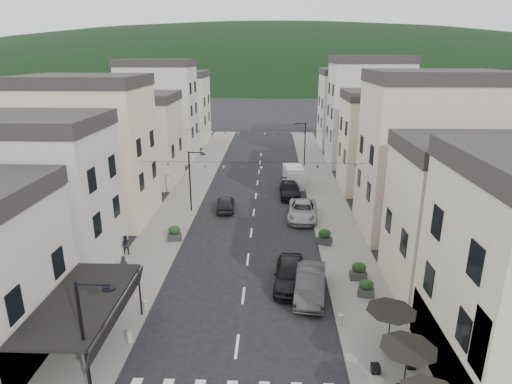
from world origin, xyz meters
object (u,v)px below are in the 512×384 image
parked_car_a (290,274)px  parked_car_b (310,284)px  pedestrian_a (124,268)px  parked_car_e (226,203)px  delivery_van (293,176)px  parked_car_d (290,190)px  pedestrian_b (126,245)px  parked_car_c (302,211)px

parked_car_a → parked_car_b: parked_car_a is taller
pedestrian_a → parked_car_e: bearing=70.1°
parked_car_b → parked_car_e: parked_car_b is taller
parked_car_e → delivery_van: bearing=-133.4°
parked_car_a → parked_car_d: size_ratio=0.97×
parked_car_b → delivery_van: size_ratio=1.02×
delivery_van → parked_car_a: bearing=-98.2°
parked_car_d → pedestrian_a: (-11.82, -18.43, 0.20)m
parked_car_b → parked_car_e: (-7.04, 15.38, -0.13)m
parked_car_e → delivery_van: (7.01, 8.69, 0.43)m
parked_car_e → pedestrian_b: 12.17m
pedestrian_a → parked_car_b: bearing=-5.4°
parked_car_d → parked_car_c: bearing=-83.2°
parked_car_c → parked_car_e: bearing=169.7°
parked_car_b → pedestrian_a: pedestrian_a is taller
parked_car_a → delivery_van: (1.21, 22.86, 0.30)m
parked_car_a → parked_car_b: (1.24, -1.20, -0.01)m
parked_car_c → pedestrian_a: size_ratio=3.41×
parked_car_c → parked_car_e: (-7.40, 1.96, -0.07)m
parked_car_a → parked_car_c: size_ratio=0.88×
pedestrian_b → parked_car_b: bearing=-22.0°
parked_car_d → pedestrian_a: 21.89m
parked_car_e → pedestrian_a: size_ratio=2.54×
parked_car_b → pedestrian_b: parked_car_b is taller
parked_car_c → parked_car_e: 7.66m
parked_car_a → pedestrian_b: parked_car_a is taller
parked_car_d → delivery_van: delivery_van is taller
delivery_van → pedestrian_a: size_ratio=3.03×
parked_car_d → parked_car_e: (-6.46, -4.47, -0.03)m
parked_car_a → parked_car_d: bearing=91.7°
parked_car_c → delivery_van: delivery_van is taller
delivery_van → parked_car_d: bearing=-102.6°
parked_car_a → parked_car_c: parked_car_a is taller
parked_car_d → parked_car_e: size_ratio=1.22×
parked_car_a → pedestrian_b: (-12.20, 3.82, 0.05)m
pedestrian_a → pedestrian_b: 3.76m
parked_car_c → delivery_van: 10.66m
parked_car_e → pedestrian_b: size_ratio=2.70×
parked_car_e → parked_car_c: bearing=160.7°
delivery_van → pedestrian_a: 25.81m
parked_car_a → pedestrian_a: 11.16m
parked_car_b → parked_car_c: parked_car_b is taller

